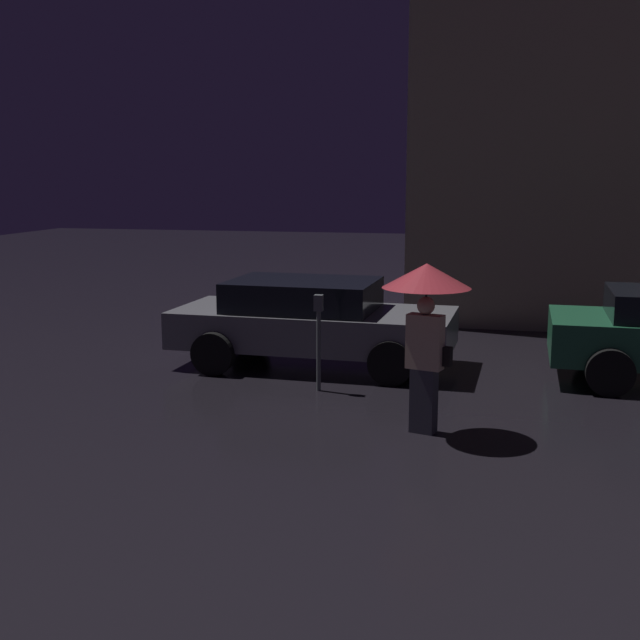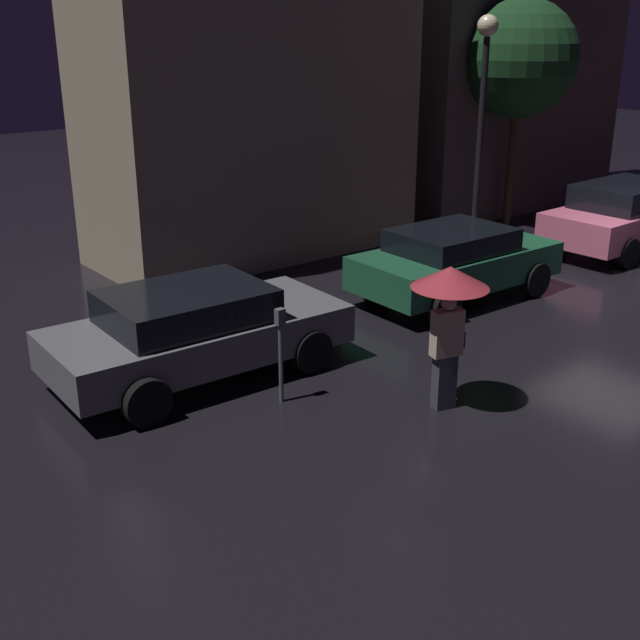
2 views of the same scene
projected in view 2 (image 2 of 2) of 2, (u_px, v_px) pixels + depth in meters
name	position (u px, v px, depth m)	size (l,w,h in m)	color
ground_plane	(619.00, 283.00, 15.83)	(60.00, 60.00, 0.00)	black
building_facade_left	(251.00, 74.00, 16.75)	(7.02, 3.00, 7.64)	gray
building_facade_right	(502.00, 9.00, 20.97)	(7.14, 3.00, 10.31)	#564C47
parked_car_grey	(196.00, 330.00, 11.46)	(4.35, 2.07, 1.34)	slate
parked_car_green	(455.00, 261.00, 14.74)	(4.00, 2.00, 1.34)	#1E5638
parked_car_pink	(627.00, 215.00, 17.94)	(4.52, 1.99, 1.51)	#DB6684
pedestrian_with_umbrella	(449.00, 297.00, 10.21)	(1.01, 1.01, 1.97)	#383842
parking_meter	(281.00, 345.00, 10.63)	(0.12, 0.10, 1.34)	#4C5154
street_lamp_near	(484.00, 86.00, 17.29)	(0.45, 0.45, 4.99)	black
street_tree	(519.00, 59.00, 18.88)	(2.77, 2.77, 5.40)	#473323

